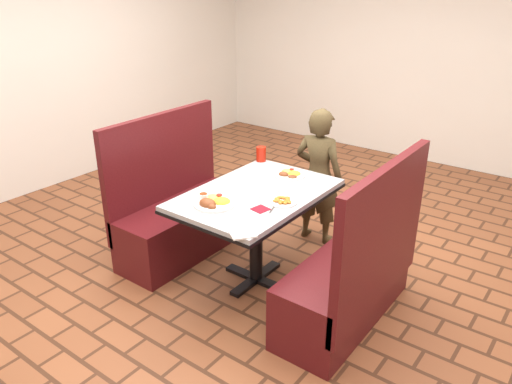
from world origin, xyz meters
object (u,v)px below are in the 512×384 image
Objects in this scene: dining_table at (256,204)px; booth_bench_right at (352,278)px; near_dinner_plate at (214,200)px; far_dinner_plate at (290,173)px; plantain_plate at (283,201)px; red_tumbler at (261,154)px; booth_bench_left at (180,215)px; diner_person at (318,176)px.

dining_table is 1.01× the size of booth_bench_right.
dining_table is 4.19× the size of near_dinner_plate.
plantain_plate is (0.24, -0.45, -0.01)m from far_dinner_plate.
far_dinner_plate is 1.99× the size of red_tumbler.
booth_bench_left is at bearing -153.32° from far_dinner_plate.
diner_person reaches higher than booth_bench_left.
far_dinner_plate is (0.82, 0.41, 0.44)m from booth_bench_left.
booth_bench_left is at bearing 180.00° from booth_bench_right.
diner_person is at bearing 104.85° from plantain_plate.
near_dinner_plate is at bearing -106.54° from dining_table.
red_tumbler is (-0.38, -0.32, 0.21)m from diner_person.
far_dinner_plate is at bearing 86.78° from diner_person.
booth_bench_left is at bearing 180.00° from dining_table.
booth_bench_left is 1.14m from plantain_plate.
booth_bench_left is 1.22m from diner_person.
red_tumbler is at bearing 136.37° from plantain_plate.
diner_person reaches higher than near_dinner_plate.
diner_person is (0.02, 0.87, -0.06)m from dining_table.
booth_bench_right is 1.20m from diner_person.
red_tumbler is (-0.26, 0.90, 0.03)m from near_dinner_plate.
plantain_plate is at bearing -175.97° from booth_bench_right.
far_dinner_plate is (0.12, 0.76, -0.01)m from near_dinner_plate.
plantain_plate is (0.24, -0.91, 0.16)m from diner_person.
plantain_plate is 0.86m from red_tumbler.
dining_table is 0.86m from booth_bench_right.
diner_person reaches higher than dining_table.
booth_bench_left is 9.84× the size of red_tumbler.
dining_table is 0.87m from diner_person.
dining_table is 0.43m from far_dinner_plate.
near_dinner_plate is 0.77m from far_dinner_plate.
plantain_plate is at bearing -43.63° from red_tumbler.
booth_bench_right is at bearing 0.00° from booth_bench_left.
booth_bench_right reaches higher than red_tumbler.
plantain_plate is (-0.54, -0.04, 0.43)m from booth_bench_right.
diner_person reaches higher than booth_bench_right.
dining_table is 4.99× the size of far_dinner_plate.
red_tumbler is (-0.36, 0.55, 0.16)m from dining_table.
booth_bench_left is at bearing 43.42° from diner_person.
booth_bench_left is at bearing -128.41° from red_tumbler.
booth_bench_left is 1.00× the size of booth_bench_right.
near_dinner_plate is (-0.12, -1.22, 0.18)m from diner_person.
red_tumbler reaches higher than near_dinner_plate.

